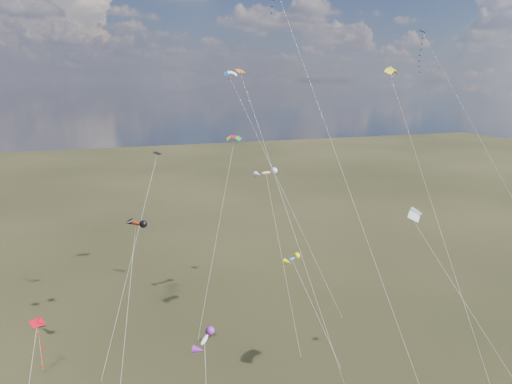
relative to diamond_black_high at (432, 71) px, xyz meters
name	(u,v)px	position (x,y,z in m)	size (l,w,h in m)	color
diamond_black_high	(432,71)	(0.00, 0.00, 0.00)	(13.55, 20.86, 38.11)	black
diamond_navy_tall	(287,33)	(-21.83, -1.38, 4.07)	(5.12, 30.49, 43.21)	#0D1046
diamond_black_mid	(142,214)	(-39.07, 0.41, -16.50)	(8.95, 10.58, 23.07)	black
diamond_red_low	(39,354)	(-48.81, -17.50, -21.70)	(3.31, 8.08, 13.62)	red
diamond_orange_center	(271,165)	(-25.44, -6.20, -10.23)	(6.67, 17.59, 32.76)	#C16611
parafoil_yellow	(393,71)	(-10.73, -6.42, -0.15)	(2.83, 22.63, 33.40)	gold
parafoil_blue_white	(231,74)	(-23.38, 16.70, -0.27)	(10.88, 20.73, 33.28)	#1E5FB0
parafoil_striped	(416,212)	(-14.30, -16.92, -13.74)	(9.71, 12.04, 19.75)	gold
parafoil_tricolor	(233,138)	(-24.55, 11.80, -9.41)	(10.31, 15.31, 24.03)	#F9F81B
novelty_orange_black	(136,224)	(-39.96, -1.10, -17.12)	(4.90, 12.73, 16.20)	red
novelty_white_purple	(205,341)	(-36.86, -22.44, -20.09)	(2.42, 8.07, 13.06)	silver
novelty_redwhite_stripe	(266,173)	(-21.27, 6.71, -13.94)	(3.38, 17.54, 19.40)	red
novelty_blue_yellow	(293,259)	(-23.34, -7.70, -21.07)	(5.08, 6.42, 12.17)	blue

